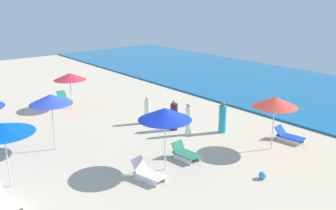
# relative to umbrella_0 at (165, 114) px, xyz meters

# --- Properties ---
(ocean) EXTENTS (60.00, 13.93, 0.12)m
(ocean) POSITION_rel_umbrella_0_xyz_m (-1.72, 15.75, -2.34)
(ocean) COLOR #16639A
(ocean) RESTS_ON ground_plane
(umbrella_0) EXTENTS (2.13, 2.13, 2.64)m
(umbrella_0) POSITION_rel_umbrella_0_xyz_m (0.00, 0.00, 0.00)
(umbrella_0) COLOR silver
(umbrella_0) RESTS_ON ground_plane
(lounge_chair_0_0) EXTENTS (1.44, 0.89, 0.78)m
(lounge_chair_0_0) POSITION_rel_umbrella_0_xyz_m (0.23, -1.05, -2.12)
(lounge_chair_0_0) COLOR silver
(lounge_chair_0_0) RESTS_ON ground_plane
(lounge_chair_0_1) EXTENTS (1.27, 0.76, 0.71)m
(lounge_chair_0_1) POSITION_rel_umbrella_0_xyz_m (-0.22, 1.28, -2.12)
(lounge_chair_0_1) COLOR silver
(lounge_chair_0_1) RESTS_ON ground_plane
(umbrella_1) EXTENTS (2.01, 2.01, 2.49)m
(umbrella_1) POSITION_rel_umbrella_0_xyz_m (1.48, 5.13, -0.13)
(umbrella_1) COLOR silver
(umbrella_1) RESTS_ON ground_plane
(lounge_chair_1_0) EXTENTS (1.45, 0.78, 0.65)m
(lounge_chair_1_0) POSITION_rel_umbrella_0_xyz_m (1.42, 6.60, -2.16)
(lounge_chair_1_0) COLOR silver
(lounge_chair_1_0) RESTS_ON ground_plane
(umbrella_2) EXTENTS (1.92, 1.92, 2.64)m
(umbrella_2) POSITION_rel_umbrella_0_xyz_m (-4.79, -2.65, 0.02)
(umbrella_2) COLOR silver
(umbrella_2) RESTS_ON ground_plane
(umbrella_4) EXTENTS (1.98, 1.98, 2.25)m
(umbrella_4) POSITION_rel_umbrella_0_xyz_m (-10.34, 0.75, -0.37)
(umbrella_4) COLOR silver
(umbrella_4) RESTS_ON ground_plane
(lounge_chair_4_0) EXTENTS (1.57, 0.78, 0.67)m
(lounge_chair_4_0) POSITION_rel_umbrella_0_xyz_m (-11.85, 0.87, -2.17)
(lounge_chair_4_0) COLOR silver
(lounge_chair_4_0) RESTS_ON ground_plane
(umbrella_6) EXTENTS (2.20, 2.20, 2.51)m
(umbrella_6) POSITION_rel_umbrella_0_xyz_m (-2.54, -5.30, -0.08)
(umbrella_6) COLOR silver
(umbrella_6) RESTS_ON ground_plane
(lounge_chair_6_0) EXTENTS (1.59, 1.01, 0.71)m
(lounge_chair_6_0) POSITION_rel_umbrella_0_xyz_m (-1.21, -5.94, -2.15)
(lounge_chair_6_0) COLOR silver
(lounge_chair_6_0) RESTS_ON ground_plane
(beachgoer_0) EXTENTS (0.54, 0.54, 1.65)m
(beachgoer_0) POSITION_rel_umbrella_0_xyz_m (-1.44, 4.96, -1.64)
(beachgoer_0) COLOR #2093BD
(beachgoer_0) RESTS_ON ground_plane
(beachgoer_1) EXTENTS (0.34, 0.34, 1.66)m
(beachgoer_1) POSITION_rel_umbrella_0_xyz_m (-2.29, 3.36, -1.60)
(beachgoer_1) COLOR silver
(beachgoer_1) RESTS_ON ground_plane
(beachgoer_2) EXTENTS (0.41, 0.41, 1.64)m
(beachgoer_2) POSITION_rel_umbrella_0_xyz_m (-3.30, 3.25, -1.64)
(beachgoer_2) COLOR #381D3D
(beachgoer_2) RESTS_ON ground_plane
(beachgoer_3) EXTENTS (0.43, 0.43, 1.52)m
(beachgoer_3) POSITION_rel_umbrella_0_xyz_m (-5.02, 2.78, -1.68)
(beachgoer_3) COLOR #DBF9D6
(beachgoer_3) RESTS_ON ground_plane
(beach_ball_0) EXTENTS (0.30, 0.30, 0.30)m
(beach_ball_0) POSITION_rel_umbrella_0_xyz_m (2.99, 2.45, -2.25)
(beach_ball_0) COLOR #3A95D6
(beach_ball_0) RESTS_ON ground_plane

